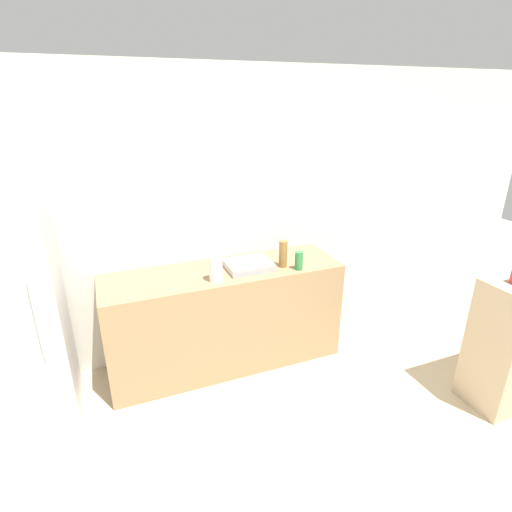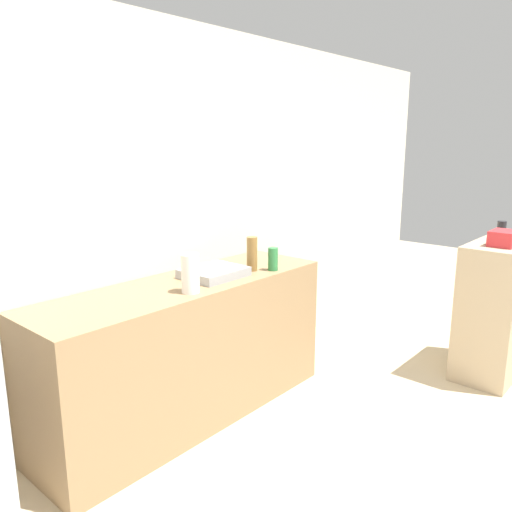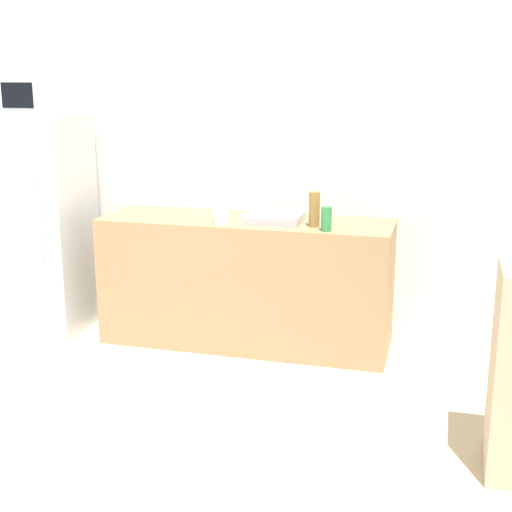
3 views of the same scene
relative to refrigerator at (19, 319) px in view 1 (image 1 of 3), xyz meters
name	(u,v)px [view 1 (image 1 of 3)]	position (x,y,z in m)	size (l,w,h in m)	color
wall_back	(184,222)	(1.33, 0.38, 0.48)	(8.00, 0.06, 2.60)	silver
refrigerator	(19,319)	(0.00, 0.00, 0.00)	(0.60, 0.63, 1.63)	silver
counter	(225,317)	(1.58, 0.04, -0.35)	(2.08, 0.61, 0.93)	#937551
sink_basin	(248,265)	(1.80, 0.01, 0.14)	(0.39, 0.33, 0.06)	#9EA3A8
bottle_tall	(283,254)	(2.09, -0.07, 0.23)	(0.07, 0.07, 0.24)	olive
bottle_short	(299,261)	(2.19, -0.17, 0.19)	(0.07, 0.07, 0.16)	#2D7F42
paper_towel_roll	(216,268)	(1.46, -0.14, 0.23)	(0.11, 0.11, 0.23)	white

